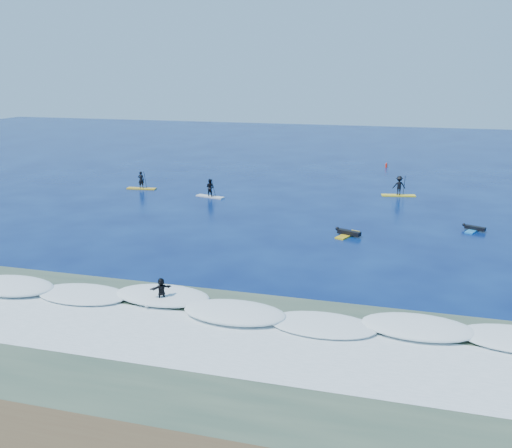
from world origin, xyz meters
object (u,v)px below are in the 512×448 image
(sup_paddler_left, at_px, (141,183))
(wave_surfer, at_px, (161,291))
(sup_paddler_center, at_px, (210,189))
(prone_paddler_far, at_px, (474,229))
(prone_paddler_near, at_px, (348,233))
(sup_paddler_right, at_px, (399,187))
(marker_buoy, at_px, (386,165))

(sup_paddler_left, distance_m, wave_surfer, 27.64)
(sup_paddler_center, height_order, prone_paddler_far, sup_paddler_center)
(sup_paddler_center, distance_m, prone_paddler_near, 15.60)
(sup_paddler_right, bearing_deg, marker_buoy, 87.03)
(sup_paddler_right, bearing_deg, prone_paddler_near, -111.98)
(sup_paddler_right, distance_m, marker_buoy, 14.98)
(sup_paddler_center, distance_m, prone_paddler_far, 21.88)
(sup_paddler_center, bearing_deg, marker_buoy, 69.07)
(sup_paddler_left, xyz_separation_m, wave_surfer, (13.24, -24.27, 0.12))
(sup_paddler_center, relative_size, sup_paddler_right, 0.90)
(sup_paddler_right, distance_m, wave_surfer, 29.43)
(prone_paddler_far, bearing_deg, sup_paddler_center, 100.02)
(sup_paddler_left, height_order, prone_paddler_far, sup_paddler_left)
(sup_paddler_right, relative_size, wave_surfer, 1.89)
(prone_paddler_near, bearing_deg, sup_paddler_left, 85.75)
(marker_buoy, bearing_deg, prone_paddler_near, -91.91)
(sup_paddler_left, bearing_deg, sup_paddler_right, 2.46)
(sup_paddler_left, height_order, prone_paddler_near, sup_paddler_left)
(sup_paddler_center, relative_size, prone_paddler_far, 1.32)
(sup_paddler_left, distance_m, sup_paddler_center, 7.52)
(sup_paddler_right, height_order, marker_buoy, sup_paddler_right)
(sup_paddler_center, height_order, wave_surfer, sup_paddler_center)
(sup_paddler_center, bearing_deg, prone_paddler_far, 0.89)
(sup_paddler_center, bearing_deg, sup_paddler_left, -177.51)
(prone_paddler_far, xyz_separation_m, wave_surfer, (-15.41, -17.69, 0.58))
(sup_paddler_right, xyz_separation_m, wave_surfer, (-9.95, -27.70, -0.08))
(sup_paddler_left, relative_size, sup_paddler_right, 0.92)
(sup_paddler_left, relative_size, prone_paddler_near, 1.16)
(sup_paddler_left, xyz_separation_m, prone_paddler_near, (20.36, -10.14, -0.43))
(prone_paddler_near, bearing_deg, marker_buoy, 20.32)
(prone_paddler_far, distance_m, wave_surfer, 23.47)
(sup_paddler_left, distance_m, prone_paddler_near, 22.75)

